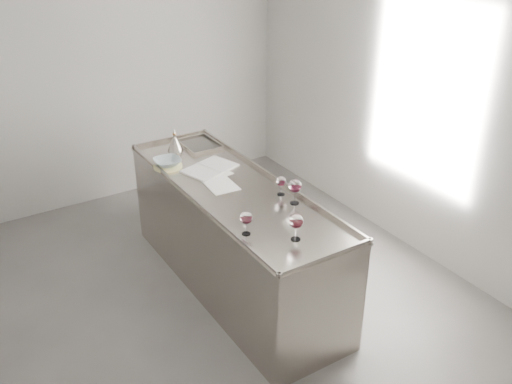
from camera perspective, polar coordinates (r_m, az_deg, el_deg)
room_shell at (r=3.89m, az=-6.61°, el=3.02°), size 4.54×5.04×2.84m
counter at (r=4.76m, az=-2.22°, el=-4.60°), size 0.77×2.42×0.97m
wine_glass_left at (r=3.85m, az=-1.00°, el=-2.66°), size 0.09×0.09×0.17m
wine_glass_middle at (r=3.79m, az=4.04°, el=-3.01°), size 0.10×0.10×0.19m
wine_glass_right at (r=4.25m, az=3.92°, el=0.54°), size 0.10×0.10×0.20m
wine_glass_small at (r=4.38m, az=2.54°, el=1.01°), size 0.07×0.07×0.15m
notebook at (r=4.87m, az=-4.65°, el=2.39°), size 0.50×0.42×0.02m
loose_paper_top at (r=4.82m, az=-4.29°, el=2.09°), size 0.26×0.33×0.00m
loose_paper_under at (r=4.58m, az=-3.58°, el=0.75°), size 0.25×0.33×0.00m
trivet at (r=4.94m, az=-8.81°, el=2.58°), size 0.31×0.31×0.02m
ceramic_bowl at (r=4.92m, az=-8.84°, el=2.98°), size 0.24×0.24×0.06m
wine_funnel at (r=5.24m, az=-8.10°, el=4.79°), size 0.14×0.14×0.21m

